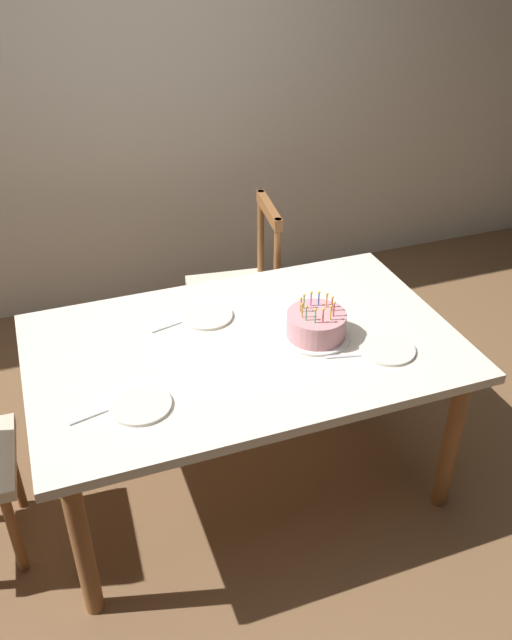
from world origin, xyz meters
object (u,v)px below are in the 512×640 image
(plate_near_celebrant, at_px, (140,405))
(chair_spindle_back, at_px, (237,293))
(plate_far_side, at_px, (207,316))
(birthday_cake, at_px, (316,326))
(dining_table, at_px, (244,360))
(plate_near_guest, at_px, (387,349))

(plate_near_celebrant, distance_m, chair_spindle_back, 1.34)
(plate_far_side, bearing_deg, chair_spindle_back, 60.87)
(birthday_cake, height_order, plate_near_celebrant, birthday_cake)
(dining_table, distance_m, plate_near_guest, 0.57)
(dining_table, height_order, plate_near_guest, plate_near_guest)
(birthday_cake, bearing_deg, plate_near_celebrant, -166.42)
(birthday_cake, xyz_separation_m, plate_near_celebrant, (-0.75, -0.18, -0.05))
(plate_near_celebrant, height_order, chair_spindle_back, chair_spindle_back)
(plate_near_celebrant, xyz_separation_m, plate_far_side, (0.38, 0.48, 0.00))
(plate_near_celebrant, bearing_deg, plate_near_guest, 0.00)
(birthday_cake, height_order, chair_spindle_back, chair_spindle_back)
(plate_near_celebrant, relative_size, plate_near_guest, 1.00)
(chair_spindle_back, bearing_deg, birthday_cake, -87.97)
(dining_table, distance_m, chair_spindle_back, 0.91)
(plate_far_side, distance_m, plate_near_guest, 0.76)
(chair_spindle_back, bearing_deg, plate_far_side, -119.13)
(plate_far_side, xyz_separation_m, chair_spindle_back, (0.34, 0.61, -0.29))
(dining_table, height_order, plate_far_side, plate_far_side)
(plate_far_side, relative_size, plate_near_guest, 1.00)
(birthday_cake, relative_size, chair_spindle_back, 0.29)
(dining_table, relative_size, birthday_cake, 6.08)
(dining_table, distance_m, plate_far_side, 0.27)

